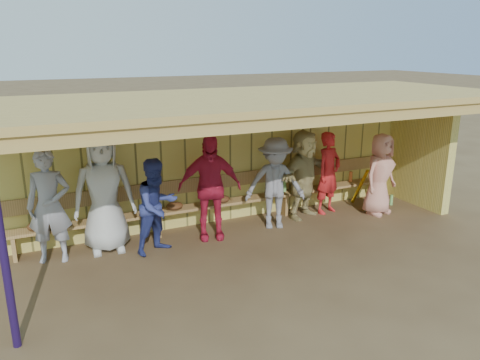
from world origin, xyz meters
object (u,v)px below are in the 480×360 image
object	(u,v)px
player_c	(157,206)
player_g	(328,173)
player_a	(49,206)
player_h	(380,174)
player_d	(210,187)
player_f	(304,174)
player_b	(104,192)
player_e	(275,183)
bench	(223,197)

from	to	relation	value
player_c	player_g	xyz separation A→B (m)	(3.60, 0.39, 0.04)
player_a	player_h	xyz separation A→B (m)	(6.06, -0.47, -0.08)
player_d	player_f	world-z (taller)	player_d
player_a	player_d	world-z (taller)	player_d
player_b	player_f	distance (m)	3.77
player_f	player_b	bearing A→B (deg)	158.16
player_e	player_g	distance (m)	1.39
player_b	player_c	xyz separation A→B (m)	(0.75, -0.42, -0.21)
player_a	player_e	size ratio (longest dim) A/B	1.06
player_a	player_h	world-z (taller)	player_a
player_b	player_c	size ratio (longest dim) A/B	1.27
player_d	player_e	xyz separation A→B (m)	(1.26, -0.04, -0.07)
player_g	player_e	bearing A→B (deg)	174.70
player_a	player_h	distance (m)	6.08
player_b	player_g	size ratio (longest dim) A/B	1.21
player_e	player_h	xyz separation A→B (m)	(2.24, -0.23, -0.03)
player_a	player_g	xyz separation A→B (m)	(5.18, 0.02, -0.08)
player_b	player_g	xyz separation A→B (m)	(4.35, -0.03, -0.18)
player_c	player_h	world-z (taller)	player_h
player_d	bench	bearing A→B (deg)	64.96
player_h	bench	xyz separation A→B (m)	(-3.03, 0.83, -0.29)
player_g	bench	distance (m)	2.20
player_e	player_c	bearing A→B (deg)	-155.89
player_b	player_g	world-z (taller)	player_b
player_c	player_e	size ratio (longest dim) A/B	0.93
player_f	bench	distance (m)	1.64
player_c	player_d	xyz separation A→B (m)	(0.98, 0.18, 0.14)
player_g	player_d	bearing A→B (deg)	168.65
player_b	bench	world-z (taller)	player_b
player_d	player_b	bearing A→B (deg)	-172.25
player_g	player_h	bearing A→B (deg)	-45.16
player_a	player_b	distance (m)	0.84
player_a	bench	distance (m)	3.07
player_h	player_d	bearing A→B (deg)	161.24
player_g	bench	bearing A→B (deg)	155.14
player_e	player_f	xyz separation A→B (m)	(0.79, 0.25, 0.02)
player_f	bench	world-z (taller)	player_f
player_c	player_e	xyz separation A→B (m)	(2.24, 0.13, 0.06)
player_e	bench	world-z (taller)	player_e
player_h	player_c	bearing A→B (deg)	164.50
player_h	bench	bearing A→B (deg)	150.51
player_d	bench	distance (m)	0.82
player_a	bench	xyz separation A→B (m)	(3.03, 0.36, -0.37)
bench	player_h	bearing A→B (deg)	-15.25
player_g	player_b	bearing A→B (deg)	163.61
player_g	player_h	xyz separation A→B (m)	(0.88, -0.49, -0.01)
player_d	player_f	size ratio (longest dim) A/B	1.06
player_b	bench	bearing A→B (deg)	12.84
player_a	player_h	bearing A→B (deg)	10.56
bench	player_a	bearing A→B (deg)	-173.30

